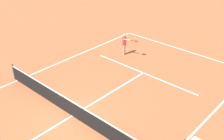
% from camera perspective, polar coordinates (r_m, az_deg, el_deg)
% --- Properties ---
extents(ground_plane, '(60.00, 60.00, 0.00)m').
position_cam_1_polar(ground_plane, '(14.91, -8.14, -9.29)').
color(ground_plane, '#B76038').
extents(court_lines, '(10.82, 22.70, 0.01)m').
position_cam_1_polar(court_lines, '(14.91, -8.15, -9.28)').
color(court_lines, white).
rests_on(court_lines, ground).
extents(tennis_net, '(11.42, 0.10, 1.07)m').
position_cam_1_polar(tennis_net, '(14.61, -8.28, -7.76)').
color(tennis_net, '#4C4C51').
rests_on(tennis_net, ground).
extents(player_serving, '(1.30, 0.53, 1.67)m').
position_cam_1_polar(player_serving, '(20.75, 2.69, 5.67)').
color(player_serving, '#D8A884').
rests_on(player_serving, ground).
extents(tennis_ball, '(0.07, 0.07, 0.07)m').
position_cam_1_polar(tennis_ball, '(20.47, -2.57, 2.38)').
color(tennis_ball, '#CCE033').
rests_on(tennis_ball, ground).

